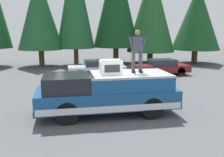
% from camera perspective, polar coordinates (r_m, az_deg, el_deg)
% --- Properties ---
extents(ground_plane, '(90.00, 90.00, 0.00)m').
position_cam_1_polar(ground_plane, '(10.44, 2.07, -7.81)').
color(ground_plane, '#4C4F51').
extents(pickup_truck, '(2.01, 5.54, 1.65)m').
position_cam_1_polar(pickup_truck, '(10.14, -1.10, -3.24)').
color(pickup_truck, navy).
rests_on(pickup_truck, ground).
extents(compressor_unit, '(0.65, 0.84, 0.56)m').
position_cam_1_polar(compressor_unit, '(9.88, -0.30, 2.62)').
color(compressor_unit, white).
rests_on(compressor_unit, pickup_truck).
extents(person_on_truck_bed, '(0.29, 0.72, 1.69)m').
position_cam_1_polar(person_on_truck_bed, '(10.20, 5.67, 6.37)').
color(person_on_truck_bed, '#333338').
rests_on(person_on_truck_bed, pickup_truck).
extents(parked_car_maroon, '(1.64, 4.10, 1.16)m').
position_cam_1_polar(parked_car_maroon, '(19.36, 11.01, 2.55)').
color(parked_car_maroon, maroon).
rests_on(parked_car_maroon, ground).
extents(parked_car_silver, '(1.64, 4.10, 1.16)m').
position_cam_1_polar(parked_car_silver, '(18.48, -3.40, 2.34)').
color(parked_car_silver, silver).
rests_on(parked_car_silver, ground).
extents(conifer_far_left, '(4.63, 4.63, 7.61)m').
position_cam_1_polar(conifer_far_left, '(26.50, 18.50, 12.90)').
color(conifer_far_left, '#4C3826').
rests_on(conifer_far_left, ground).
extents(conifer_left, '(4.69, 4.69, 9.28)m').
position_cam_1_polar(conifer_left, '(25.78, 8.81, 15.03)').
color(conifer_left, '#4C3826').
rests_on(conifer_left, ground).
extents(conifer_center_left, '(4.45, 4.45, 10.60)m').
position_cam_1_polar(conifer_center_left, '(25.38, 0.91, 17.24)').
color(conifer_center_left, '#4C3826').
rests_on(conifer_center_left, ground).
extents(conifer_right, '(3.99, 3.99, 8.24)m').
position_cam_1_polar(conifer_right, '(23.99, -16.03, 14.25)').
color(conifer_right, '#4C3826').
rests_on(conifer_right, ground).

